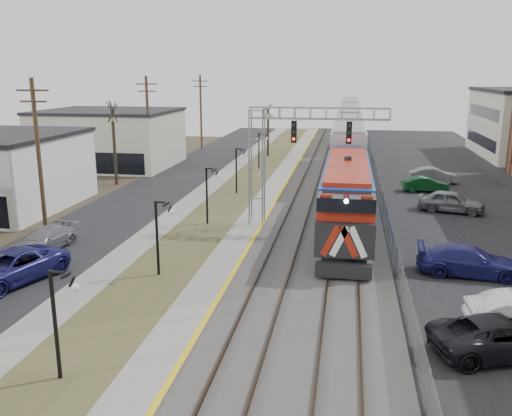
# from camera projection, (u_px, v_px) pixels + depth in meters

# --- Properties ---
(street_west) EXTENTS (7.00, 120.00, 0.04)m
(street_west) POSITION_uv_depth(u_px,v_px,m) (142.00, 198.00, 45.74)
(street_west) COLOR black
(street_west) RESTS_ON ground
(sidewalk) EXTENTS (2.00, 120.00, 0.08)m
(sidewalk) POSITION_uv_depth(u_px,v_px,m) (194.00, 200.00, 45.00)
(sidewalk) COLOR gray
(sidewalk) RESTS_ON ground
(grass_median) EXTENTS (4.00, 120.00, 0.06)m
(grass_median) POSITION_uv_depth(u_px,v_px,m) (229.00, 201.00, 44.51)
(grass_median) COLOR #404625
(grass_median) RESTS_ON ground
(platform) EXTENTS (2.00, 120.00, 0.24)m
(platform) POSITION_uv_depth(u_px,v_px,m) (265.00, 201.00, 44.00)
(platform) COLOR gray
(platform) RESTS_ON ground
(ballast_bed) EXTENTS (8.00, 120.00, 0.20)m
(ballast_bed) POSITION_uv_depth(u_px,v_px,m) (327.00, 204.00, 43.19)
(ballast_bed) COLOR #595651
(ballast_bed) RESTS_ON ground
(parking_lot) EXTENTS (16.00, 120.00, 0.04)m
(parking_lot) POSITION_uv_depth(u_px,v_px,m) (485.00, 211.00, 41.25)
(parking_lot) COLOR black
(parking_lot) RESTS_ON ground
(platform_edge) EXTENTS (0.24, 120.00, 0.01)m
(platform_edge) POSITION_uv_depth(u_px,v_px,m) (276.00, 200.00, 43.83)
(platform_edge) COLOR gold
(platform_edge) RESTS_ON platform
(track_near) EXTENTS (1.58, 120.00, 0.15)m
(track_near) POSITION_uv_depth(u_px,v_px,m) (302.00, 201.00, 43.47)
(track_near) COLOR #2D2119
(track_near) RESTS_ON ballast_bed
(track_far) EXTENTS (1.58, 120.00, 0.15)m
(track_far) POSITION_uv_depth(u_px,v_px,m) (346.00, 203.00, 42.90)
(track_far) COLOR #2D2119
(track_far) RESTS_ON ballast_bed
(train) EXTENTS (3.00, 85.85, 5.33)m
(train) POSITION_uv_depth(u_px,v_px,m) (349.00, 132.00, 68.94)
(train) COLOR #123E96
(train) RESTS_ON ground
(signal_gantry) EXTENTS (9.00, 1.07, 8.15)m
(signal_gantry) POSITION_uv_depth(u_px,v_px,m) (283.00, 146.00, 35.61)
(signal_gantry) COLOR gray
(signal_gantry) RESTS_ON ground
(lampposts) EXTENTS (0.14, 62.14, 4.00)m
(lampposts) POSITION_uv_depth(u_px,v_px,m) (159.00, 237.00, 28.05)
(lampposts) COLOR black
(lampposts) RESTS_ON ground
(utility_poles) EXTENTS (0.28, 80.28, 10.00)m
(utility_poles) POSITION_uv_depth(u_px,v_px,m) (39.00, 156.00, 35.46)
(utility_poles) COLOR #4C3823
(utility_poles) RESTS_ON ground
(fence) EXTENTS (0.04, 120.00, 1.60)m
(fence) POSITION_uv_depth(u_px,v_px,m) (381.00, 198.00, 42.33)
(fence) COLOR gray
(fence) RESTS_ON ground
(bare_trees) EXTENTS (12.30, 42.30, 5.95)m
(bare_trees) POSITION_uv_depth(u_px,v_px,m) (145.00, 159.00, 49.02)
(bare_trees) COLOR #382D23
(bare_trees) RESTS_ON ground
(car_lot_c) EXTENTS (5.76, 3.89, 1.47)m
(car_lot_c) POSITION_uv_depth(u_px,v_px,m) (501.00, 338.00, 20.10)
(car_lot_c) COLOR black
(car_lot_c) RESTS_ON ground
(car_lot_d) EXTENTS (5.49, 2.63, 1.54)m
(car_lot_d) POSITION_uv_depth(u_px,v_px,m) (470.00, 262.00, 28.06)
(car_lot_d) COLOR #171852
(car_lot_d) RESTS_ON ground
(car_lot_e) EXTENTS (5.12, 3.08, 1.63)m
(car_lot_e) POSITION_uv_depth(u_px,v_px,m) (451.00, 202.00, 40.83)
(car_lot_e) COLOR slate
(car_lot_e) RESTS_ON ground
(car_lot_f) EXTENTS (4.05, 1.69, 1.30)m
(car_lot_f) POSITION_uv_depth(u_px,v_px,m) (425.00, 185.00, 47.91)
(car_lot_f) COLOR #0D431D
(car_lot_f) RESTS_ON ground
(car_street_a) EXTENTS (4.39, 6.33, 1.60)m
(car_street_a) POSITION_uv_depth(u_px,v_px,m) (11.00, 268.00, 27.08)
(car_street_a) COLOR navy
(car_street_a) RESTS_ON ground
(car_street_b) EXTENTS (2.55, 4.75, 1.31)m
(car_street_b) POSITION_uv_depth(u_px,v_px,m) (45.00, 240.00, 32.12)
(car_street_b) COLOR gray
(car_street_b) RESTS_ON ground
(car_lot_g) EXTENTS (4.45, 1.64, 1.46)m
(car_lot_g) POSITION_uv_depth(u_px,v_px,m) (433.00, 176.00, 51.66)
(car_lot_g) COLOR slate
(car_lot_g) RESTS_ON ground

